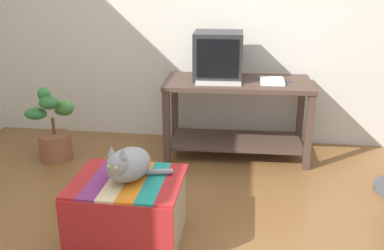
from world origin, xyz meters
TOP-DOWN VIEW (x-y plane):
  - back_wall at (0.00, 2.05)m, footprint 8.00×0.10m
  - desk at (0.28, 1.60)m, footprint 1.35×0.68m
  - tv_monitor at (0.09, 1.65)m, footprint 0.45×0.42m
  - keyboard at (0.11, 1.45)m, footprint 0.41×0.18m
  - book at (0.58, 1.57)m, footprint 0.22×0.26m
  - ottoman_with_blanket at (-0.34, 0.09)m, footprint 0.69×0.58m
  - cat at (-0.33, 0.10)m, footprint 0.42×0.40m
  - potted_plant at (-1.38, 1.25)m, footprint 0.42×0.36m
  - pen at (0.70, 1.59)m, footprint 0.13×0.07m

SIDE VIEW (x-z plane):
  - ottoman_with_blanket at x=-0.34m, z-range 0.00..0.44m
  - potted_plant at x=-1.38m, z-range -0.08..0.60m
  - desk at x=0.28m, z-range 0.13..0.86m
  - cat at x=-0.33m, z-range 0.41..0.68m
  - pen at x=0.70m, z-range 0.73..0.74m
  - keyboard at x=0.11m, z-range 0.73..0.75m
  - book at x=0.58m, z-range 0.73..0.76m
  - tv_monitor at x=0.09m, z-range 0.73..1.15m
  - back_wall at x=0.00m, z-range 0.00..2.60m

